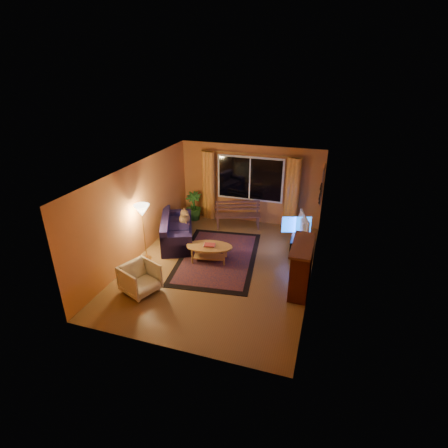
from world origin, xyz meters
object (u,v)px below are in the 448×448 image
(sofa, at_px, (177,230))
(coffee_table, at_px, (209,253))
(floor_lamp, at_px, (144,233))
(tv_console, at_px, (298,242))
(armchair, at_px, (140,277))
(bench, at_px, (238,221))

(sofa, relative_size, coffee_table, 1.61)
(coffee_table, bearing_deg, floor_lamp, -165.31)
(sofa, distance_m, tv_console, 3.45)
(armchair, xyz_separation_m, tv_console, (3.16, 3.05, -0.13))
(floor_lamp, bearing_deg, tv_console, 24.41)
(tv_console, bearing_deg, bench, 153.13)
(bench, distance_m, sofa, 2.04)
(armchair, distance_m, coffee_table, 2.04)
(sofa, bearing_deg, tv_console, -14.04)
(armchair, distance_m, floor_lamp, 1.53)
(sofa, height_order, floor_lamp, floor_lamp)
(armchair, relative_size, coffee_table, 0.62)
(coffee_table, height_order, tv_console, tv_console)
(bench, distance_m, armchair, 4.13)
(sofa, xyz_separation_m, tv_console, (3.40, 0.57, -0.15))
(bench, height_order, armchair, armchair)
(floor_lamp, distance_m, coffee_table, 1.77)
(sofa, xyz_separation_m, armchair, (0.23, -2.49, -0.02))
(tv_console, bearing_deg, floor_lamp, -157.97)
(bench, bearing_deg, tv_console, -44.35)
(sofa, distance_m, floor_lamp, 1.27)
(tv_console, bearing_deg, sofa, -172.94)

